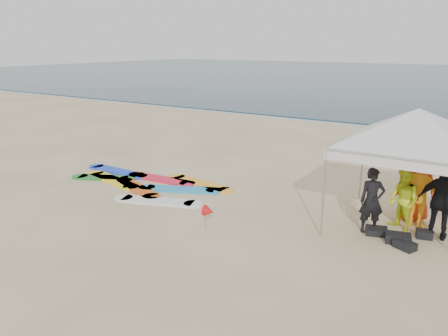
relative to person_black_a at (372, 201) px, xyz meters
name	(u,v)px	position (x,y,z in m)	size (l,w,h in m)	color
ground	(165,244)	(-3.80, -3.24, -0.81)	(120.00, 120.00, 0.00)	beige
shoreline_foam	(372,125)	(-3.80, 14.96, -0.81)	(160.00, 1.20, 0.01)	silver
person_black_a	(372,201)	(0.00, 0.00, 0.00)	(0.59, 0.39, 1.63)	black
person_yellow	(403,200)	(0.61, 0.53, -0.03)	(0.76, 0.59, 1.56)	#D4E720
person_orange_a	(420,189)	(0.89, 1.02, 0.16)	(1.26, 0.73, 1.95)	orange
person_black_b	(442,202)	(1.47, 0.50, 0.11)	(1.08, 0.45, 1.85)	black
person_orange_b	(416,184)	(0.74, 1.43, 0.16)	(0.95, 0.62, 1.94)	red
canopy_tent	(419,109)	(0.69, 0.76, 2.19)	(4.56, 4.56, 3.44)	#A5A5A8
marker_pennant	(209,211)	(-3.38, -2.03, -0.32)	(0.28, 0.28, 0.64)	#A5A5A8
gear_pile	(398,237)	(0.70, -0.16, -0.72)	(1.52, 1.25, 0.22)	black
surfboard_spread	(146,183)	(-7.20, -0.13, -0.78)	(5.60, 3.07, 0.07)	red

